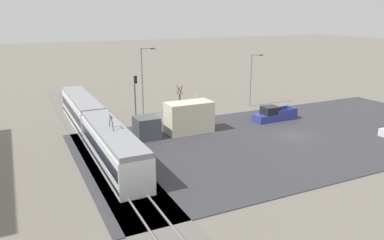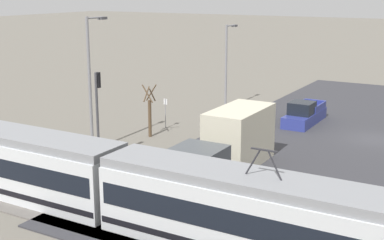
{
  "view_description": "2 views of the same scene",
  "coord_description": "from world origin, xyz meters",
  "px_view_note": "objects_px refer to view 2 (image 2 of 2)",
  "views": [
    {
      "loc": [
        -30.4,
        27.03,
        12.94
      ],
      "look_at": [
        4.49,
        10.13,
        1.94
      ],
      "focal_mm": 35.0,
      "sensor_mm": 36.0,
      "label": 1
    },
    {
      "loc": [
        -7.05,
        38.29,
        10.6
      ],
      "look_at": [
        9.66,
        9.27,
        2.29
      ],
      "focal_mm": 50.0,
      "sensor_mm": 36.0,
      "label": 2
    }
  ],
  "objects_px": {
    "street_lamp_mid_block": "(227,61)",
    "no_parking_sign": "(165,110)",
    "pickup_truck": "(304,115)",
    "traffic_light_pole": "(98,105)",
    "street_tree": "(150,113)",
    "light_rail_tram": "(116,185)",
    "box_truck": "(230,143)",
    "street_lamp_near_crossing": "(91,75)"
  },
  "relations": [
    {
      "from": "street_lamp_near_crossing",
      "to": "street_lamp_mid_block",
      "type": "distance_m",
      "value": 15.67
    },
    {
      "from": "traffic_light_pole",
      "to": "street_tree",
      "type": "height_order",
      "value": "traffic_light_pole"
    },
    {
      "from": "street_lamp_near_crossing",
      "to": "no_parking_sign",
      "type": "xyz_separation_m",
      "value": [
        -1.16,
        -7.06,
        -3.64
      ]
    },
    {
      "from": "light_rail_tram",
      "to": "street_lamp_mid_block",
      "type": "distance_m",
      "value": 24.58
    },
    {
      "from": "traffic_light_pole",
      "to": "street_lamp_near_crossing",
      "type": "bearing_deg",
      "value": -42.49
    },
    {
      "from": "light_rail_tram",
      "to": "street_tree",
      "type": "distance_m",
      "value": 14.38
    },
    {
      "from": "no_parking_sign",
      "to": "box_truck",
      "type": "bearing_deg",
      "value": 143.67
    },
    {
      "from": "traffic_light_pole",
      "to": "street_lamp_near_crossing",
      "type": "relative_size",
      "value": 0.63
    },
    {
      "from": "street_lamp_near_crossing",
      "to": "traffic_light_pole",
      "type": "bearing_deg",
      "value": 137.51
    },
    {
      "from": "traffic_light_pole",
      "to": "street_lamp_mid_block",
      "type": "distance_m",
      "value": 17.25
    },
    {
      "from": "pickup_truck",
      "to": "street_tree",
      "type": "distance_m",
      "value": 12.57
    },
    {
      "from": "pickup_truck",
      "to": "street_tree",
      "type": "relative_size",
      "value": 1.46
    },
    {
      "from": "box_truck",
      "to": "traffic_light_pole",
      "type": "distance_m",
      "value": 8.5
    },
    {
      "from": "box_truck",
      "to": "street_lamp_near_crossing",
      "type": "height_order",
      "value": "street_lamp_near_crossing"
    },
    {
      "from": "pickup_truck",
      "to": "no_parking_sign",
      "type": "distance_m",
      "value": 11.07
    },
    {
      "from": "light_rail_tram",
      "to": "traffic_light_pole",
      "type": "distance_m",
      "value": 9.25
    },
    {
      "from": "no_parking_sign",
      "to": "street_tree",
      "type": "bearing_deg",
      "value": 96.77
    },
    {
      "from": "box_truck",
      "to": "light_rail_tram",
      "type": "bearing_deg",
      "value": 80.03
    },
    {
      "from": "light_rail_tram",
      "to": "traffic_light_pole",
      "type": "height_order",
      "value": "traffic_light_pole"
    },
    {
      "from": "traffic_light_pole",
      "to": "street_tree",
      "type": "xyz_separation_m",
      "value": [
        0.43,
        -6.23,
        -1.85
      ]
    },
    {
      "from": "street_tree",
      "to": "no_parking_sign",
      "type": "height_order",
      "value": "street_tree"
    },
    {
      "from": "pickup_truck",
      "to": "no_parking_sign",
      "type": "bearing_deg",
      "value": 36.48
    },
    {
      "from": "street_tree",
      "to": "light_rail_tram",
      "type": "bearing_deg",
      "value": 118.07
    },
    {
      "from": "pickup_truck",
      "to": "street_tree",
      "type": "height_order",
      "value": "street_tree"
    },
    {
      "from": "street_lamp_mid_block",
      "to": "no_parking_sign",
      "type": "bearing_deg",
      "value": 82.7
    },
    {
      "from": "box_truck",
      "to": "street_lamp_near_crossing",
      "type": "bearing_deg",
      "value": 4.15
    },
    {
      "from": "street_lamp_mid_block",
      "to": "no_parking_sign",
      "type": "height_order",
      "value": "street_lamp_mid_block"
    },
    {
      "from": "pickup_truck",
      "to": "no_parking_sign",
      "type": "height_order",
      "value": "no_parking_sign"
    },
    {
      "from": "box_truck",
      "to": "pickup_truck",
      "type": "xyz_separation_m",
      "value": [
        -0.24,
        -12.92,
        -0.9
      ]
    },
    {
      "from": "traffic_light_pole",
      "to": "no_parking_sign",
      "type": "distance_m",
      "value": 9.1
    },
    {
      "from": "street_lamp_mid_block",
      "to": "traffic_light_pole",
      "type": "bearing_deg",
      "value": 88.85
    },
    {
      "from": "traffic_light_pole",
      "to": "no_parking_sign",
      "type": "bearing_deg",
      "value": -85.23
    },
    {
      "from": "pickup_truck",
      "to": "street_lamp_mid_block",
      "type": "xyz_separation_m",
      "value": [
        7.8,
        -1.86,
        3.58
      ]
    },
    {
      "from": "pickup_truck",
      "to": "street_lamp_mid_block",
      "type": "bearing_deg",
      "value": -13.42
    },
    {
      "from": "street_tree",
      "to": "no_parking_sign",
      "type": "distance_m",
      "value": 2.61
    },
    {
      "from": "pickup_truck",
      "to": "street_lamp_mid_block",
      "type": "distance_m",
      "value": 8.79
    },
    {
      "from": "street_tree",
      "to": "street_lamp_mid_block",
      "type": "distance_m",
      "value": 11.33
    },
    {
      "from": "light_rail_tram",
      "to": "no_parking_sign",
      "type": "bearing_deg",
      "value": -65.14
    },
    {
      "from": "traffic_light_pole",
      "to": "street_tree",
      "type": "bearing_deg",
      "value": -86.06
    },
    {
      "from": "pickup_truck",
      "to": "street_lamp_mid_block",
      "type": "height_order",
      "value": "street_lamp_mid_block"
    },
    {
      "from": "box_truck",
      "to": "street_tree",
      "type": "distance_m",
      "value": 9.15
    },
    {
      "from": "pickup_truck",
      "to": "box_truck",
      "type": "bearing_deg",
      "value": 88.92
    }
  ]
}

